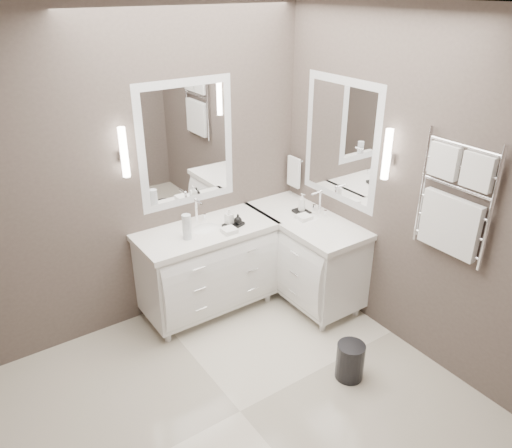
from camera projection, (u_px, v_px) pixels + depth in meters
floor at (240, 412)px, 3.62m from camera, size 3.20×3.00×0.01m
ceiling at (232, 4)px, 2.42m from camera, size 3.20×3.00×0.01m
wall_back at (139, 176)px, 4.13m from camera, size 3.20×0.01×2.70m
wall_front at (449, 405)px, 1.91m from camera, size 3.20×0.01×2.70m
wall_right at (412, 191)px, 3.84m from camera, size 0.01×3.00×2.70m
vanity_back at (207, 264)px, 4.54m from camera, size 1.24×0.59×0.97m
vanity_right at (305, 252)px, 4.74m from camera, size 0.59×1.24×0.97m
mirror_back at (187, 144)px, 4.26m from camera, size 0.90×0.02×1.10m
mirror_right at (341, 141)px, 4.33m from camera, size 0.02×0.90×1.10m
sconce_back at (124, 153)px, 3.90m from camera, size 0.06×0.06×0.40m
sconce_right at (387, 155)px, 3.85m from camera, size 0.06×0.06×0.40m
towel_bar_corner at (294, 171)px, 4.91m from camera, size 0.03×0.22×0.30m
towel_ladder at (453, 205)px, 3.50m from camera, size 0.06×0.58×0.90m
waste_bin at (350, 361)px, 3.87m from camera, size 0.22×0.22×0.31m
amenity_tray_back at (233, 225)px, 4.42m from camera, size 0.20×0.17×0.03m
amenity_tray_right at (302, 212)px, 4.66m from camera, size 0.12×0.16×0.02m
water_bottle at (187, 227)px, 4.16m from camera, size 0.10×0.10×0.22m
soap_bottle_a at (229, 216)px, 4.38m from camera, size 0.07×0.07×0.14m
soap_bottle_b at (238, 219)px, 4.38m from camera, size 0.09×0.09×0.09m
soap_bottle_c at (302, 202)px, 4.62m from camera, size 0.08×0.08×0.17m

